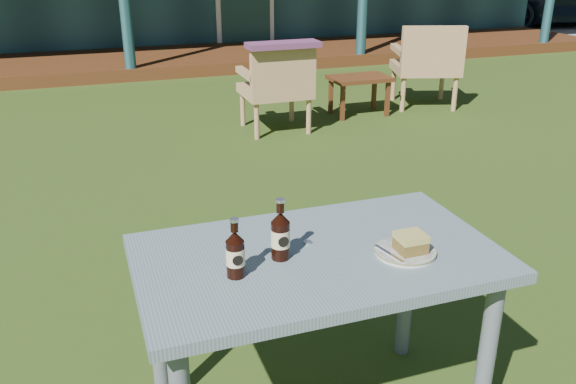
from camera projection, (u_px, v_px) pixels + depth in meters
name	position (u px, v px, depth m)	size (l,w,h in m)	color
ground	(217.00, 240.00, 3.69)	(80.00, 80.00, 0.00)	#334916
gravel_strip	(571.00, 17.00, 14.31)	(9.00, 6.00, 0.02)	gray
cafe_table	(317.00, 279.00, 2.06)	(1.20, 0.70, 0.72)	slate
plate	(405.00, 251.00, 2.01)	(0.20, 0.20, 0.01)	silver
cake_slice	(411.00, 242.00, 1.99)	(0.09, 0.09, 0.06)	brown
fork	(389.00, 254.00, 1.98)	(0.01, 0.14, 0.00)	silver
cola_bottle_near	(280.00, 235.00, 1.95)	(0.06, 0.06, 0.21)	black
cola_bottle_far	(235.00, 254.00, 1.85)	(0.06, 0.06, 0.20)	black
bottle_cap	(307.00, 242.00, 2.08)	(0.03, 0.03, 0.01)	silver
armchair_left	(277.00, 84.00, 5.60)	(0.60, 0.56, 0.81)	tan
armchair_right	(428.00, 61.00, 6.43)	(0.80, 0.78, 0.88)	tan
floral_throw	(283.00, 45.00, 5.31)	(0.65, 0.22, 0.05)	#653358
side_table	(360.00, 82.00, 6.20)	(0.60, 0.40, 0.40)	#502913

